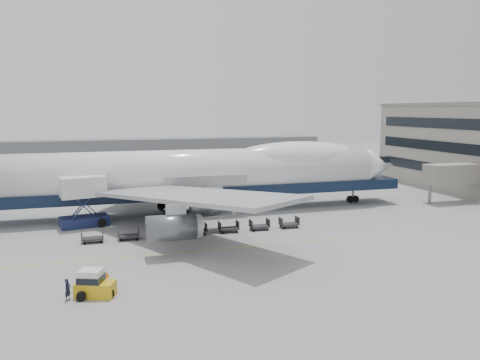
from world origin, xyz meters
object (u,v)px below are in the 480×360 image
object	(u,v)px
ground_worker	(68,290)
airliner	(199,173)
catering_truck	(83,199)
baggage_tug	(94,284)

from	to	relation	value
ground_worker	airliner	bearing A→B (deg)	1.49
catering_truck	baggage_tug	bearing A→B (deg)	-98.31
baggage_tug	ground_worker	distance (m)	1.90
catering_truck	ground_worker	bearing A→B (deg)	-102.90
catering_truck	baggage_tug	xyz separation A→B (m)	(1.39, -23.42, -2.52)
airliner	ground_worker	size ratio (longest dim) A/B	39.89
catering_truck	baggage_tug	world-z (taller)	catering_truck
airliner	baggage_tug	bearing A→B (deg)	-116.99
baggage_tug	airliner	bearing A→B (deg)	84.32
airliner	ground_worker	world-z (taller)	airliner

